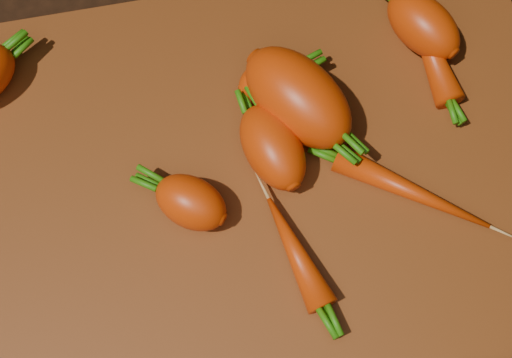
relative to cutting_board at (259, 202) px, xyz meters
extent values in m
cube|color=black|center=(0.00, 0.00, -0.01)|extent=(2.00, 2.00, 0.01)
cube|color=brown|center=(0.00, 0.00, 0.00)|extent=(0.50, 0.40, 0.01)
ellipsoid|color=red|center=(-0.05, 0.00, 0.03)|extent=(0.07, 0.07, 0.04)
ellipsoid|color=red|center=(0.04, 0.07, 0.04)|extent=(0.10, 0.12, 0.06)
ellipsoid|color=red|center=(0.02, 0.03, 0.03)|extent=(0.06, 0.08, 0.04)
ellipsoid|color=red|center=(0.03, 0.09, 0.02)|extent=(0.06, 0.05, 0.03)
ellipsoid|color=red|center=(0.16, 0.11, 0.03)|extent=(0.07, 0.08, 0.04)
ellipsoid|color=red|center=(0.16, 0.11, 0.02)|extent=(0.03, 0.12, 0.02)
ellipsoid|color=red|center=(0.11, -0.02, 0.02)|extent=(0.11, 0.09, 0.02)
ellipsoid|color=red|center=(0.02, -0.05, 0.02)|extent=(0.04, 0.09, 0.02)
camera|label=1|loc=(-0.04, -0.18, 0.52)|focal=50.00mm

